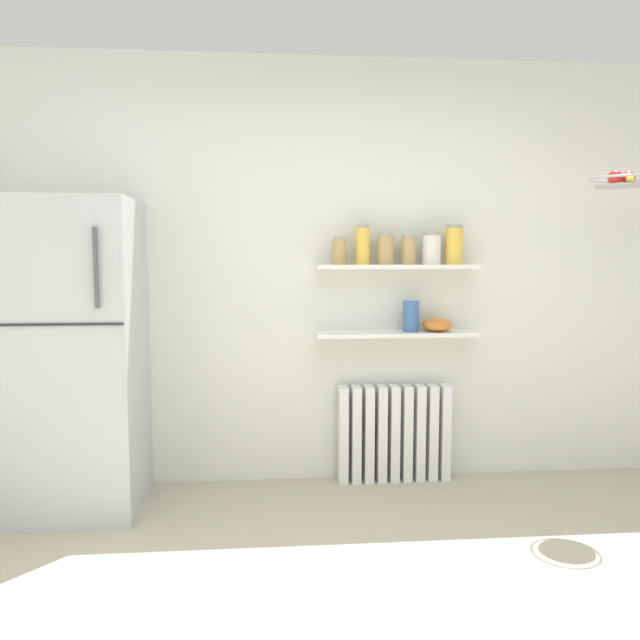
% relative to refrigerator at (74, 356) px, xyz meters
% --- Properties ---
extents(ground_plane, '(7.04, 7.04, 0.00)m').
position_rel_refrigerator_xyz_m(ground_plane, '(1.54, -1.16, -0.86)').
color(ground_plane, '#B2A893').
extents(back_wall, '(7.04, 0.10, 2.60)m').
position_rel_refrigerator_xyz_m(back_wall, '(1.54, 0.39, 0.44)').
color(back_wall, silver).
rests_on(back_wall, ground_plane).
extents(refrigerator, '(0.71, 0.71, 1.71)m').
position_rel_refrigerator_xyz_m(refrigerator, '(0.00, 0.00, 0.00)').
color(refrigerator, '#B7BABF').
rests_on(refrigerator, ground_plane).
extents(radiator, '(0.70, 0.12, 0.60)m').
position_rel_refrigerator_xyz_m(radiator, '(1.85, 0.26, -0.56)').
color(radiator, white).
rests_on(radiator, ground_plane).
extents(wall_shelf_lower, '(0.98, 0.22, 0.02)m').
position_rel_refrigerator_xyz_m(wall_shelf_lower, '(1.85, 0.23, 0.08)').
color(wall_shelf_lower, white).
extents(wall_shelf_upper, '(0.98, 0.22, 0.02)m').
position_rel_refrigerator_xyz_m(wall_shelf_upper, '(1.85, 0.23, 0.49)').
color(wall_shelf_upper, white).
extents(storage_jar_0, '(0.09, 0.09, 0.17)m').
position_rel_refrigerator_xyz_m(storage_jar_0, '(1.50, 0.23, 0.58)').
color(storage_jar_0, tan).
rests_on(storage_jar_0, wall_shelf_upper).
extents(storage_jar_1, '(0.09, 0.09, 0.24)m').
position_rel_refrigerator_xyz_m(storage_jar_1, '(1.64, 0.23, 0.62)').
color(storage_jar_1, yellow).
rests_on(storage_jar_1, wall_shelf_upper).
extents(storage_jar_2, '(0.10, 0.10, 0.19)m').
position_rel_refrigerator_xyz_m(storage_jar_2, '(1.78, 0.23, 0.59)').
color(storage_jar_2, tan).
rests_on(storage_jar_2, wall_shelf_upper).
extents(storage_jar_3, '(0.09, 0.09, 0.18)m').
position_rel_refrigerator_xyz_m(storage_jar_3, '(1.92, 0.23, 0.59)').
color(storage_jar_3, tan).
rests_on(storage_jar_3, wall_shelf_upper).
extents(storage_jar_4, '(0.11, 0.11, 0.20)m').
position_rel_refrigerator_xyz_m(storage_jar_4, '(2.06, 0.23, 0.59)').
color(storage_jar_4, silver).
rests_on(storage_jar_4, wall_shelf_upper).
extents(storage_jar_5, '(0.11, 0.11, 0.24)m').
position_rel_refrigerator_xyz_m(storage_jar_5, '(2.20, 0.23, 0.62)').
color(storage_jar_5, yellow).
rests_on(storage_jar_5, wall_shelf_upper).
extents(vase, '(0.10, 0.10, 0.19)m').
position_rel_refrigerator_xyz_m(vase, '(1.94, 0.23, 0.18)').
color(vase, '#38609E').
rests_on(vase, wall_shelf_lower).
extents(shelf_bowl, '(0.18, 0.18, 0.08)m').
position_rel_refrigerator_xyz_m(shelf_bowl, '(2.11, 0.23, 0.13)').
color(shelf_bowl, orange).
rests_on(shelf_bowl, wall_shelf_lower).
extents(hanging_fruit_basket, '(0.33, 0.33, 0.09)m').
position_rel_refrigerator_xyz_m(hanging_fruit_basket, '(3.05, -0.12, 0.97)').
color(hanging_fruit_basket, '#B2B2B7').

